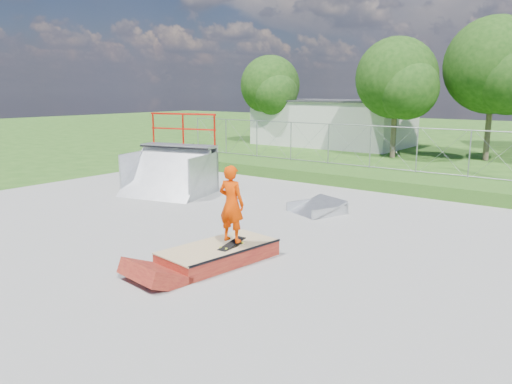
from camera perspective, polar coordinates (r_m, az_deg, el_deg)
ground at (r=13.25m, az=-6.56°, el=-4.89°), size 120.00×120.00×0.00m
concrete_pad at (r=13.25m, az=-6.56°, el=-4.81°), size 20.00×16.00×0.04m
grass_berm at (r=20.93m, az=11.65°, el=1.71°), size 24.00×3.00×0.50m
grind_box at (r=11.07m, az=-4.28°, el=-7.12°), size 1.62×2.76×0.39m
quarter_pipe at (r=18.19m, az=-10.17°, el=4.13°), size 3.40×3.07×2.89m
flat_bank_ramp at (r=15.45m, az=6.92°, el=-1.74°), size 1.77×1.82×0.41m
skateboard at (r=10.96m, az=-2.78°, el=-5.99°), size 0.27×0.81×0.13m
skater at (r=10.74m, az=-2.82°, el=-1.73°), size 0.64×0.45×1.67m
concrete_stairs at (r=25.10m, az=-6.97°, el=3.81°), size 1.50×1.60×0.80m
chain_link_fence at (r=21.68m, az=12.92°, el=5.06°), size 20.00×0.06×1.80m
utility_building_flat at (r=35.48m, az=8.81°, el=7.78°), size 10.00×6.00×3.00m
tree_left_near at (r=29.00m, az=16.08°, el=12.08°), size 4.76×4.48×6.65m
tree_center at (r=29.62m, az=25.98°, el=12.55°), size 5.44×5.12×7.60m
tree_left_far at (r=35.58m, az=1.78°, el=11.84°), size 4.42×4.16×6.18m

